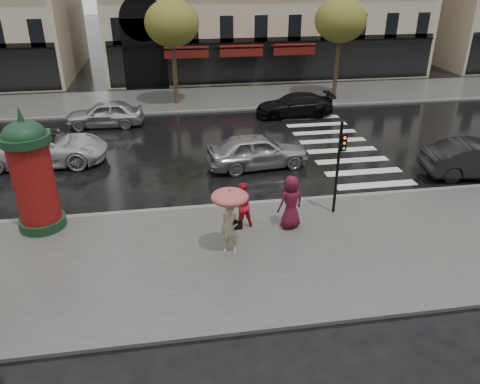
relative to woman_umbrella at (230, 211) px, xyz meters
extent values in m
plane|color=black|center=(0.95, 0.27, -1.62)|extent=(160.00, 160.00, 0.00)
cube|color=#474744|center=(0.95, -0.23, -1.56)|extent=(90.00, 7.00, 0.12)
cube|color=#474744|center=(0.95, 19.27, -1.56)|extent=(90.00, 6.00, 0.12)
cube|color=slate|center=(0.95, 3.27, -1.55)|extent=(90.00, 0.25, 0.14)
cube|color=slate|center=(0.95, 16.27, -1.55)|extent=(90.00, 0.25, 0.14)
cube|color=silver|center=(6.95, 9.87, -1.62)|extent=(3.60, 11.75, 0.01)
cylinder|color=#38281C|center=(-1.05, 18.27, 0.98)|extent=(0.28, 0.28, 5.20)
ellipsoid|color=#3C5C1D|center=(-1.05, 18.27, 3.58)|extent=(3.40, 3.40, 2.89)
cylinder|color=#38281C|center=(9.95, 18.27, 0.98)|extent=(0.28, 0.28, 5.20)
ellipsoid|color=#3C5C1D|center=(9.95, 18.27, 3.58)|extent=(3.40, 3.40, 2.89)
imported|color=#B9B198|center=(0.00, 0.00, -0.65)|extent=(0.70, 0.54, 1.71)
cylinder|color=black|center=(0.00, 0.00, -0.08)|extent=(0.02, 0.02, 1.08)
ellipsoid|color=#B7224E|center=(0.00, 0.00, 0.49)|extent=(1.19, 1.19, 0.42)
cone|color=black|center=(0.00, 0.00, 0.73)|extent=(0.04, 0.04, 0.09)
cube|color=black|center=(0.25, -0.07, -0.48)|extent=(0.25, 0.11, 0.32)
imported|color=red|center=(0.63, 1.57, -0.65)|extent=(0.94, 0.80, 1.70)
imported|color=#561125|center=(2.32, 1.26, -0.53)|extent=(1.10, 0.88, 1.95)
cylinder|color=#14331E|center=(-6.40, 2.67, -1.33)|extent=(1.60, 1.60, 0.34)
cylinder|color=maroon|center=(-6.40, 2.67, 0.27)|extent=(1.37, 1.37, 2.86)
cylinder|color=#14331E|center=(-6.40, 2.67, 1.81)|extent=(1.64, 1.64, 0.29)
ellipsoid|color=#14331E|center=(-6.40, 2.67, 1.92)|extent=(1.42, 1.42, 0.99)
cone|color=#14331E|center=(-6.40, 2.67, 2.67)|extent=(0.23, 0.23, 0.51)
cylinder|color=black|center=(4.24, 2.07, 0.28)|extent=(0.11, 0.11, 3.57)
cube|color=black|center=(4.28, 1.88, 1.35)|extent=(0.25, 0.20, 0.62)
imported|color=#B5B5BA|center=(2.27, 7.06, -0.83)|extent=(4.87, 2.39, 1.60)
imported|color=black|center=(11.75, 4.47, -0.82)|extent=(5.01, 2.19, 1.60)
imported|color=beige|center=(-7.53, 9.09, -0.83)|extent=(5.81, 2.87, 1.59)
imported|color=black|center=(6.06, 14.59, -0.93)|extent=(4.76, 1.94, 1.38)
imported|color=#B6B6BB|center=(-5.30, 14.35, -0.88)|extent=(4.42, 1.86, 1.49)
camera|label=1|loc=(-1.73, -12.76, 7.04)|focal=35.00mm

